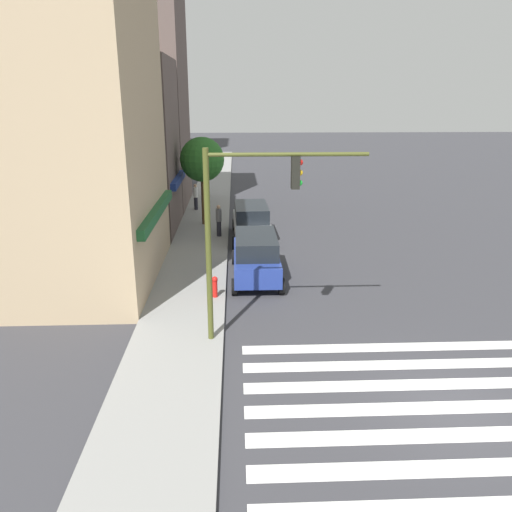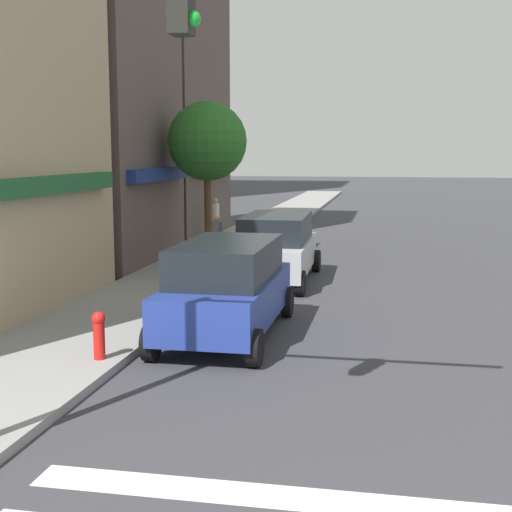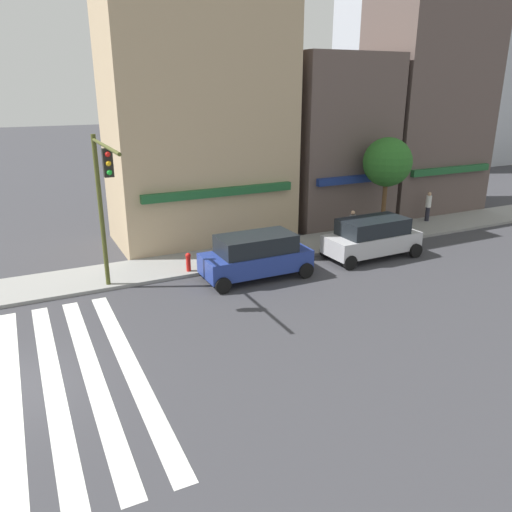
# 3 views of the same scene
# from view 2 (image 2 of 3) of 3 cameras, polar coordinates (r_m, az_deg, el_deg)

# --- Properties ---
(storefront_row) EXTENTS (23.56, 5.30, 15.18)m
(storefront_row) POSITION_cam_2_polar(r_m,az_deg,el_deg) (23.82, -14.64, 14.98)
(storefront_row) COLOR tan
(storefront_row) RESTS_ON ground_plane
(traffic_signal) EXTENTS (0.32, 4.84, 6.21)m
(traffic_signal) POSITION_cam_2_polar(r_m,az_deg,el_deg) (8.71, -15.58, 11.44)
(traffic_signal) COLOR #474C1E
(traffic_signal) RESTS_ON ground_plane
(suv_blue) EXTENTS (4.71, 2.12, 1.94)m
(suv_blue) POSITION_cam_2_polar(r_m,az_deg,el_deg) (14.41, -2.34, -2.44)
(suv_blue) COLOR navy
(suv_blue) RESTS_ON ground_plane
(suv_silver) EXTENTS (4.75, 2.12, 1.94)m
(suv_silver) POSITION_cam_2_polar(r_m,az_deg,el_deg) (20.43, 1.65, 0.79)
(suv_silver) COLOR #B7B7BC
(suv_silver) RESTS_ON ground_plane
(pedestrian_grey_coat) EXTENTS (0.32, 0.32, 1.77)m
(pedestrian_grey_coat) POSITION_cam_2_polar(r_m,az_deg,el_deg) (20.93, -3.16, 1.08)
(pedestrian_grey_coat) COLOR #23232D
(pedestrian_grey_coat) RESTS_ON sidewalk_left
(pedestrian_white_shirt) EXTENTS (0.32, 0.32, 1.77)m
(pedestrian_white_shirt) POSITION_cam_2_polar(r_m,az_deg,el_deg) (28.02, -3.28, 2.94)
(pedestrian_white_shirt) COLOR #23232D
(pedestrian_white_shirt) RESTS_ON sidewalk_left
(fire_hydrant) EXTENTS (0.24, 0.24, 0.84)m
(fire_hydrant) POSITION_cam_2_polar(r_m,az_deg,el_deg) (12.72, -12.45, -6.05)
(fire_hydrant) COLOR red
(fire_hydrant) RESTS_ON sidewalk_left
(street_tree) EXTENTS (2.61, 2.61, 5.21)m
(street_tree) POSITION_cam_2_polar(r_m,az_deg,el_deg) (23.73, -3.92, 9.10)
(street_tree) COLOR brown
(street_tree) RESTS_ON sidewalk_left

